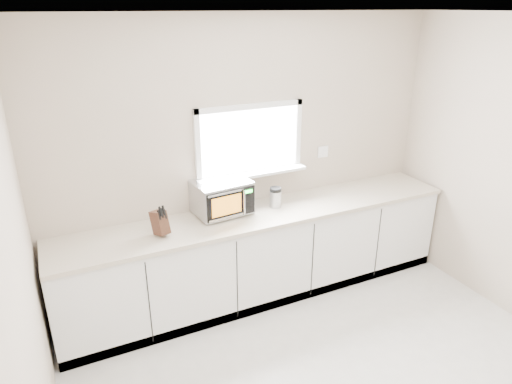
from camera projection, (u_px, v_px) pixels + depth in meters
back_wall at (249, 158)px, 4.43m from camera, size 4.00×0.17×2.70m
cabinets at (262, 255)px, 4.53m from camera, size 3.92×0.60×0.88m
countertop at (263, 214)px, 4.35m from camera, size 3.92×0.64×0.04m
microwave at (222, 197)px, 4.25m from camera, size 0.54×0.44×0.32m
knife_block at (160, 222)px, 3.86m from camera, size 0.15×0.21×0.28m
cutting_board at (213, 195)px, 4.33m from camera, size 0.31×0.07×0.31m
coffee_grinder at (275, 197)px, 4.42m from camera, size 0.12×0.12×0.20m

